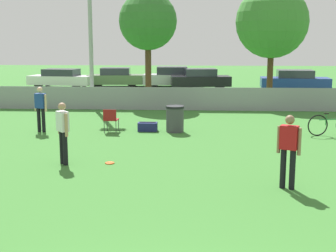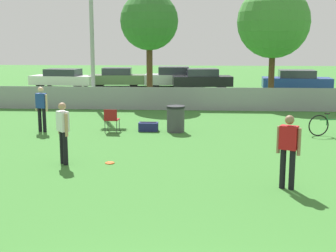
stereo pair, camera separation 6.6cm
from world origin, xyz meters
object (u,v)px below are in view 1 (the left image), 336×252
Objects in this scene: spectator_in_blue at (41,106)px; parked_car_white at (61,78)px; parked_car_silver at (172,77)px; parked_car_blue at (295,81)px; light_pole at (90,8)px; parked_car_dark at (201,79)px; trash_bin at (175,119)px; parked_car_olive at (116,77)px; player_receiver_white at (63,129)px; player_defender_red at (289,147)px; folding_chair_sideline at (111,118)px; tree_far_right at (272,22)px; tree_near_pole at (148,22)px; frisbee_disc at (110,163)px; gear_bag_sideline at (148,127)px; bicycle_sideline at (332,125)px.

parked_car_white is (-4.04, 16.48, -0.28)m from spectator_in_blue.
parked_car_blue is (8.26, -2.41, -0.01)m from parked_car_silver.
light_pole is 1.94× the size of parked_car_dark.
parked_car_white is at bearing -58.59° from spectator_in_blue.
parked_car_white is (-8.87, 16.15, 0.17)m from trash_bin.
player_receiver_white is at bearing -87.78° from parked_car_olive.
folding_chair_sideline is at bearing 156.16° from player_defender_red.
tree_far_right is 8.70m from parked_car_dark.
tree_far_right is at bearing -57.80° from parked_car_silver.
parked_car_blue is (12.36, -2.22, 0.02)m from parked_car_olive.
parked_car_blue is at bearing -111.10° from spectator_in_blue.
player_receiver_white is 1.02× the size of spectator_in_blue.
player_defender_red is 0.35× the size of parked_car_white.
tree_far_right is at bearing 111.73° from player_receiver_white.
light_pole is at bearing -141.01° from parked_car_blue.
light_pole reaches higher than tree_near_pole.
player_defender_red is (7.29, -13.00, -3.89)m from light_pole.
trash_bin is 0.21× the size of parked_car_blue.
parked_car_white is at bearing 151.37° from tree_far_right.
frisbee_disc is 21.75m from parked_car_silver.
gear_bag_sideline is (-1.01, 0.09, -0.32)m from trash_bin.
player_defender_red is 7.67m from gear_bag_sideline.
parked_car_dark reaches higher than bicycle_sideline.
parked_car_blue is at bearing 105.22° from player_defender_red.
player_defender_red reaches higher than trash_bin.
frisbee_disc is (1.20, 0.15, -0.94)m from player_receiver_white.
parked_car_silver reaches higher than folding_chair_sideline.
gear_bag_sideline is 17.06m from parked_car_silver.
light_pole is at bearing -127.19° from parked_car_dark.
player_receiver_white is 4.88m from spectator_in_blue.
tree_far_right is 1.36× the size of parked_car_blue.
light_pole is at bearing -110.05° from parked_car_silver.
frisbee_disc is at bearing -88.97° from tree_near_pole.
tree_far_right is 11.14m from gear_bag_sideline.
parked_car_white is (-4.39, 9.66, -4.20)m from light_pole.
player_receiver_white is at bearing -173.04° from frisbee_disc.
folding_chair_sideline is at bearing -60.90° from parked_car_white.
parked_car_white is (-6.12, 20.90, -0.30)m from player_receiver_white.
parked_car_white is 1.04× the size of parked_car_blue.
parked_car_dark is at bearing 86.27° from trash_bin.
tree_far_right is at bearing 8.68° from tree_near_pole.
parked_car_silver reaches higher than parked_car_olive.
parked_car_dark is (-3.66, 7.04, -3.56)m from tree_far_right.
bicycle_sideline is 18.64m from parked_car_silver.
parked_car_white is at bearing 116.09° from gear_bag_sideline.
tree_far_right reaches higher than parked_car_dark.
light_pole is at bearing -75.31° from spectator_in_blue.
folding_chair_sideline is at bearing -72.07° from light_pole.
player_defender_red is 1.75× the size of trash_bin.
tree_near_pole is at bearing -42.48° from parked_car_white.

